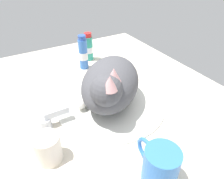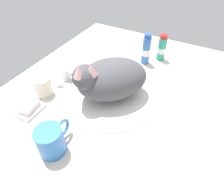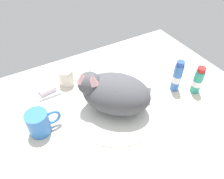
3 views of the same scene
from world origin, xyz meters
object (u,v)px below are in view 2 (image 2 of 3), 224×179
(faucet, at_px, (68,76))
(toothpaste_bottle, at_px, (146,50))
(cat, at_px, (109,79))
(mouthwash_bottle, at_px, (162,48))
(soap_bar, at_px, (29,106))
(rinse_cup, at_px, (43,86))
(coffee_mug, at_px, (51,140))

(faucet, height_order, toothpaste_bottle, toothpaste_bottle)
(cat, bearing_deg, toothpaste_bottle, -6.73)
(faucet, bearing_deg, mouthwash_bottle, -39.91)
(faucet, relative_size, soap_bar, 1.87)
(soap_bar, xyz_separation_m, mouthwash_bottle, (0.54, -0.29, 0.03))
(faucet, xyz_separation_m, soap_bar, (-0.20, 0.01, 0.00))
(rinse_cup, xyz_separation_m, mouthwash_bottle, (0.45, -0.31, 0.02))
(soap_bar, height_order, mouthwash_bottle, mouthwash_bottle)
(rinse_cup, bearing_deg, cat, -65.33)
(cat, xyz_separation_m, soap_bar, (-0.20, 0.21, -0.06))
(soap_bar, relative_size, toothpaste_bottle, 0.45)
(mouthwash_bottle, bearing_deg, toothpaste_bottle, 140.35)
(soap_bar, distance_m, mouthwash_bottle, 0.61)
(cat, bearing_deg, mouthwash_bottle, -14.06)
(rinse_cup, distance_m, toothpaste_bottle, 0.46)
(faucet, distance_m, toothpaste_bottle, 0.36)
(coffee_mug, height_order, mouthwash_bottle, mouthwash_bottle)
(toothpaste_bottle, bearing_deg, cat, 173.27)
(soap_bar, bearing_deg, coffee_mug, -114.15)
(faucet, distance_m, soap_bar, 0.20)
(faucet, relative_size, rinse_cup, 1.67)
(faucet, relative_size, mouthwash_bottle, 0.98)
(coffee_mug, distance_m, soap_bar, 0.19)
(cat, distance_m, soap_bar, 0.29)
(cat, height_order, coffee_mug, cat)
(cat, relative_size, soap_bar, 4.67)
(rinse_cup, height_order, mouthwash_bottle, mouthwash_bottle)
(coffee_mug, relative_size, mouthwash_bottle, 0.96)
(mouthwash_bottle, bearing_deg, soap_bar, 151.58)
(toothpaste_bottle, bearing_deg, soap_bar, 153.33)
(cat, height_order, mouthwash_bottle, cat)
(cat, height_order, soap_bar, cat)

